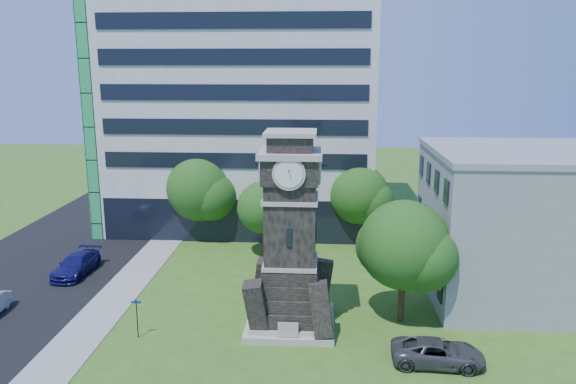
# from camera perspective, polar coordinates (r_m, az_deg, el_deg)

# --- Properties ---
(ground) EXTENTS (160.00, 160.00, 0.00)m
(ground) POSITION_cam_1_polar(r_m,az_deg,el_deg) (34.75, -5.05, -14.61)
(ground) COLOR #35601B
(ground) RESTS_ON ground
(sidewalk) EXTENTS (3.00, 70.00, 0.06)m
(sidewalk) POSITION_cam_1_polar(r_m,az_deg,el_deg) (41.46, -17.30, -10.40)
(sidewalk) COLOR gray
(sidewalk) RESTS_ON ground
(clock_tower) EXTENTS (5.40, 5.40, 12.22)m
(clock_tower) POSITION_cam_1_polar(r_m,az_deg,el_deg) (34.23, 0.26, -5.39)
(clock_tower) COLOR #B7AF9F
(clock_tower) RESTS_ON ground
(office_tall) EXTENTS (26.20, 15.11, 28.60)m
(office_tall) POSITION_cam_1_polar(r_m,az_deg,el_deg) (56.90, -4.64, 11.04)
(office_tall) COLOR silver
(office_tall) RESTS_ON ground
(office_low) EXTENTS (15.20, 12.20, 10.40)m
(office_low) POSITION_cam_1_polar(r_m,az_deg,el_deg) (42.68, 24.20, -2.94)
(office_low) COLOR gray
(office_low) RESTS_ON ground
(car_street_north) EXTENTS (2.45, 5.46, 1.55)m
(car_street_north) POSITION_cam_1_polar(r_m,az_deg,el_deg) (46.93, -20.72, -6.93)
(car_street_north) COLOR #151354
(car_street_north) RESTS_ON ground
(car_east_lot) EXTENTS (5.16, 2.61, 1.40)m
(car_east_lot) POSITION_cam_1_polar(r_m,az_deg,el_deg) (32.73, 14.96, -15.48)
(car_east_lot) COLOR #444448
(car_east_lot) RESTS_ON ground
(park_bench) EXTENTS (1.94, 0.52, 1.00)m
(park_bench) POSITION_cam_1_polar(r_m,az_deg,el_deg) (35.21, 0.20, -13.20)
(park_bench) COLOR black
(park_bench) RESTS_ON ground
(street_sign) EXTENTS (0.58, 0.06, 2.40)m
(street_sign) POSITION_cam_1_polar(r_m,az_deg,el_deg) (35.27, -15.11, -11.88)
(street_sign) COLOR black
(street_sign) RESTS_ON ground
(tree_nw) EXTENTS (6.75, 6.14, 7.92)m
(tree_nw) POSITION_cam_1_polar(r_m,az_deg,el_deg) (52.30, -8.84, 0.18)
(tree_nw) COLOR #332114
(tree_nw) RESTS_ON ground
(tree_nc) EXTENTS (4.82, 4.38, 6.48)m
(tree_nc) POSITION_cam_1_polar(r_m,az_deg,el_deg) (47.08, -2.46, -1.77)
(tree_nc) COLOR #332114
(tree_nc) RESTS_ON ground
(tree_ne) EXTENTS (5.90, 5.36, 7.21)m
(tree_ne) POSITION_cam_1_polar(r_m,az_deg,el_deg) (50.97, 7.31, -0.46)
(tree_ne) COLOR #332114
(tree_ne) RESTS_ON ground
(tree_east) EXTENTS (6.17, 5.61, 7.90)m
(tree_east) POSITION_cam_1_polar(r_m,az_deg,el_deg) (35.62, 11.80, -5.60)
(tree_east) COLOR #332114
(tree_east) RESTS_ON ground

